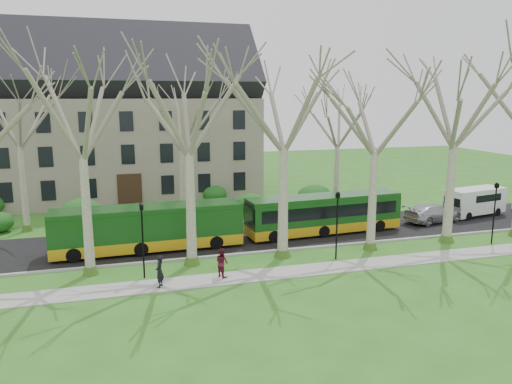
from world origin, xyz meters
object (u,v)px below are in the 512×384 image
sedan (433,213)px  van_a (475,202)px  bus_lead (148,228)px  pedestrian_a (160,271)px  bus_follow (324,213)px  pedestrian_b (222,262)px

sedan → van_a: van_a is taller
bus_lead → pedestrian_a: 6.93m
bus_follow → pedestrian_a: bearing=-153.6°
bus_follow → sedan: bus_follow is taller
bus_lead → van_a: 27.84m
van_a → pedestrian_a: van_a is taller
sedan → pedestrian_a: (-22.99, -8.13, 0.13)m
sedan → bus_lead: bearing=82.1°
bus_lead → pedestrian_b: 7.29m
bus_follow → pedestrian_b: size_ratio=7.12×
bus_lead → bus_follow: size_ratio=1.04×
bus_follow → van_a: bearing=1.4°
bus_lead → pedestrian_b: (3.64, -6.27, -0.72)m
sedan → pedestrian_a: 24.38m
bus_follow → sedan: 10.04m
bus_lead → sedan: size_ratio=2.37×
sedan → van_a: 4.82m
van_a → sedan: bearing=180.0°
bus_lead → van_a: bus_lead is taller
bus_lead → bus_follow: 13.06m
sedan → pedestrian_b: bearing=100.2°
pedestrian_a → pedestrian_b: (3.59, 0.63, -0.05)m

